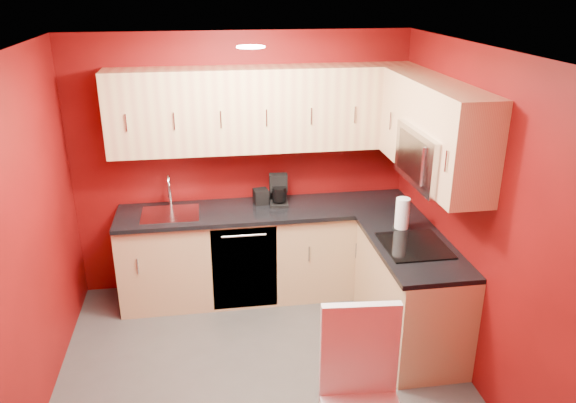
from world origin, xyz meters
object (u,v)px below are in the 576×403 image
object	(u,v)px
coffee_maker	(279,190)
napkin_holder	(261,196)
microwave	(437,157)
sink	(170,210)
paper_towel	(402,214)

from	to	relation	value
coffee_maker	napkin_holder	distance (m)	0.19
microwave	coffee_maker	size ratio (longest dim) A/B	2.65
sink	coffee_maker	xyz separation A→B (m)	(1.02, 0.06, 0.11)
sink	napkin_holder	world-z (taller)	sink
sink	microwave	bearing A→B (deg)	-25.60
sink	paper_towel	size ratio (longest dim) A/B	1.86
paper_towel	microwave	bearing A→B (deg)	-72.96
microwave	napkin_holder	size ratio (longest dim) A/B	5.34
microwave	paper_towel	xyz separation A→B (m)	(-0.11, 0.34, -0.61)
coffee_maker	napkin_holder	size ratio (longest dim) A/B	2.01
sink	napkin_holder	bearing A→B (deg)	7.70
microwave	sink	bearing A→B (deg)	154.40
napkin_holder	microwave	bearing A→B (deg)	-42.06
coffee_maker	paper_towel	distance (m)	1.21
coffee_maker	paper_towel	world-z (taller)	coffee_maker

